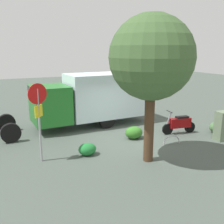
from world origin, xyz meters
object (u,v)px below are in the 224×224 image
object	(u,v)px
stop_sign	(39,110)
utility_cabinet	(224,126)
box_truck_near	(90,97)
street_tree	(151,58)
bike_rack_hoop	(171,144)
motorcycle	(180,124)

from	to	relation	value
stop_sign	utility_cabinet	distance (m)	8.35
stop_sign	box_truck_near	bearing A→B (deg)	-131.82
street_tree	bike_rack_hoop	xyz separation A→B (m)	(-1.92, -1.05, -3.84)
stop_sign	bike_rack_hoop	distance (m)	5.99
stop_sign	street_tree	distance (m)	4.46
box_truck_near	stop_sign	size ratio (longest dim) A/B	2.70
stop_sign	street_tree	world-z (taller)	street_tree
utility_cabinet	bike_rack_hoop	size ratio (longest dim) A/B	1.61
street_tree	utility_cabinet	distance (m)	5.49
box_truck_near	motorcycle	distance (m)	4.96
box_truck_near	motorcycle	bearing A→B (deg)	134.23
stop_sign	utility_cabinet	xyz separation A→B (m)	(-8.17, 1.16, -1.29)
box_truck_near	street_tree	distance (m)	5.90
box_truck_near	utility_cabinet	size ratio (longest dim) A/B	5.85
box_truck_near	utility_cabinet	bearing A→B (deg)	131.56
motorcycle	utility_cabinet	size ratio (longest dim) A/B	1.31
motorcycle	stop_sign	bearing A→B (deg)	12.88
motorcycle	stop_sign	size ratio (longest dim) A/B	0.61
box_truck_near	street_tree	xyz separation A→B (m)	(-0.31, 5.44, 2.25)
motorcycle	bike_rack_hoop	size ratio (longest dim) A/B	2.12
box_truck_near	street_tree	bearing A→B (deg)	90.85
utility_cabinet	bike_rack_hoop	distance (m)	2.70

